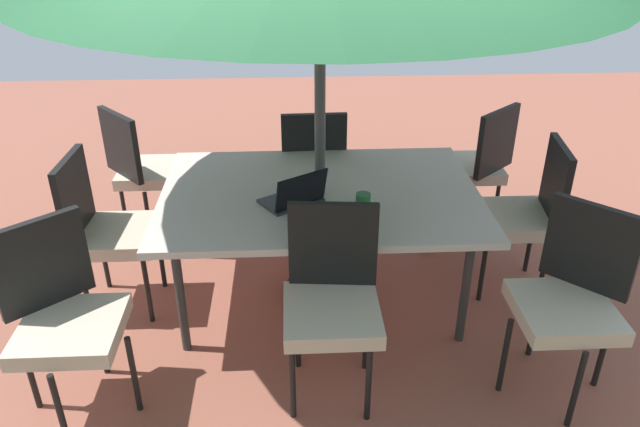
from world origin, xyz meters
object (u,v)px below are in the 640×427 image
object	(u,v)px
chair_north	(332,296)
chair_west	(525,210)
chair_east	(106,226)
chair_northwest	(571,295)
chair_northeast	(63,313)
chair_south	(313,165)
laptop	(295,197)
dining_table	(320,198)
cup	(363,203)
chair_southeast	(144,166)
chair_southwest	(475,162)

from	to	relation	value
chair_north	chair_west	distance (m)	1.49
chair_east	chair_northwest	world-z (taller)	same
chair_west	chair_east	bearing A→B (deg)	-80.71
chair_northeast	chair_south	xyz separation A→B (m)	(-1.23, -1.65, 0.00)
chair_south	chair_northwest	world-z (taller)	same
chair_northeast	chair_east	distance (m)	0.83
chair_northeast	chair_east	size ratio (longest dim) A/B	1.00
chair_south	laptop	xyz separation A→B (m)	(0.14, 0.94, 0.22)
dining_table	chair_north	world-z (taller)	chair_north
chair_west	cup	xyz separation A→B (m)	(1.04, 0.29, 0.23)
chair_east	laptop	size ratio (longest dim) A/B	2.44
chair_west	cup	world-z (taller)	chair_west
chair_west	cup	size ratio (longest dim) A/B	9.13
chair_southeast	chair_northwest	distance (m)	2.90
chair_south	laptop	world-z (taller)	chair_south
chair_northwest	chair_west	size ratio (longest dim) A/B	1.00
chair_northeast	chair_southwest	xyz separation A→B (m)	(-2.39, -1.63, 0.00)
chair_west	chair_southwest	distance (m)	0.75
chair_northwest	chair_west	xyz separation A→B (m)	(-0.08, -0.87, 0.00)
chair_southeast	chair_south	world-z (taller)	same
chair_east	cup	distance (m)	1.51
chair_northwest	chair_north	bearing A→B (deg)	-138.61
chair_northwest	chair_southwest	distance (m)	1.61
chair_east	cup	xyz separation A→B (m)	(-1.48, 0.22, 0.23)
chair_northeast	chair_south	bearing A→B (deg)	13.13
chair_northeast	cup	xyz separation A→B (m)	(-1.46, -0.60, 0.23)
chair_east	laptop	world-z (taller)	chair_east
chair_northeast	chair_southeast	size ratio (longest dim) A/B	1.00
chair_southwest	cup	bearing A→B (deg)	6.64
chair_northeast	chair_west	xyz separation A→B (m)	(-2.50, -0.89, 0.00)
chair_south	cup	size ratio (longest dim) A/B	9.13
chair_northeast	chair_northwest	size ratio (longest dim) A/B	1.00
chair_north	chair_west	bearing A→B (deg)	38.52
chair_southeast	chair_east	xyz separation A→B (m)	(0.05, 0.85, 0.00)
chair_southwest	chair_southeast	bearing A→B (deg)	-42.46
dining_table	chair_north	size ratio (longest dim) A/B	1.89
chair_northeast	chair_north	world-z (taller)	same
dining_table	chair_north	distance (m)	0.80
chair_southeast	chair_west	size ratio (longest dim) A/B	1.00
chair_south	chair_west	size ratio (longest dim) A/B	1.00
chair_southwest	dining_table	bearing A→B (deg)	-7.44
chair_southwest	chair_northeast	bearing A→B (deg)	-6.96
chair_southeast	cup	bearing A→B (deg)	-168.59
cup	chair_southwest	bearing A→B (deg)	-132.10
chair_southeast	laptop	bearing A→B (deg)	-174.26
dining_table	chair_east	world-z (taller)	chair_east
chair_northwest	cup	xyz separation A→B (m)	(0.96, -0.58, 0.23)
dining_table	chair_northwest	xyz separation A→B (m)	(-1.18, 0.84, -0.13)
chair_east	chair_west	xyz separation A→B (m)	(-2.51, -0.07, 0.00)
chair_east	chair_west	distance (m)	2.51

